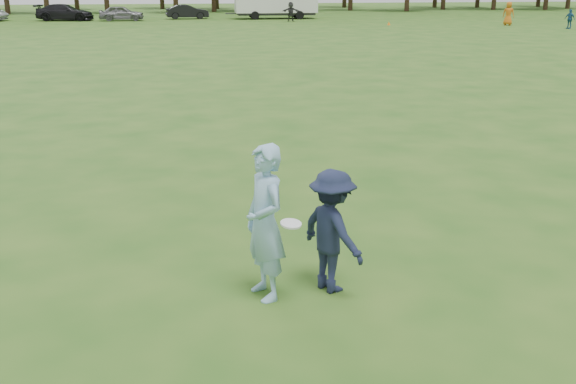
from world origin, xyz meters
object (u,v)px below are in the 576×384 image
at_px(car_e, 121,13).
at_px(cargo_trailer, 276,0).
at_px(player_far_b, 570,19).
at_px(field_cone, 389,23).
at_px(player_far_d, 291,12).
at_px(player_far_c, 508,13).
at_px(car_d, 65,12).
at_px(defender, 332,231).
at_px(thrower, 265,223).
at_px(car_f, 187,12).

bearing_deg(car_e, cargo_trailer, -86.91).
height_order(player_far_b, car_e, player_far_b).
height_order(player_far_b, field_cone, player_far_b).
distance_m(player_far_d, field_cone, 9.86).
bearing_deg(player_far_d, player_far_c, -22.03).
distance_m(car_d, cargo_trailer, 20.19).
height_order(defender, cargo_trailer, cargo_trailer).
bearing_deg(car_e, field_cone, -112.76).
relative_size(player_far_c, car_e, 0.48).
relative_size(player_far_b, field_cone, 5.10).
relative_size(thrower, field_cone, 6.91).
bearing_deg(field_cone, player_far_c, -9.85).
height_order(player_far_c, cargo_trailer, cargo_trailer).
bearing_deg(car_d, player_far_b, -103.91).
xyz_separation_m(player_far_d, field_cone, (7.66, -6.17, -0.73)).
xyz_separation_m(thrower, cargo_trailer, (7.89, 60.26, 0.74)).
xyz_separation_m(car_f, cargo_trailer, (8.69, -0.96, 1.09)).
relative_size(car_e, field_cone, 13.79).
bearing_deg(thrower, field_cone, 142.51).
xyz_separation_m(thrower, defender, (0.90, 0.08, -0.20)).
bearing_deg(thrower, player_far_d, 151.85).
xyz_separation_m(car_f, field_cone, (17.22, -11.34, -0.53)).
distance_m(field_cone, cargo_trailer, 13.53).
distance_m(player_far_c, field_cone, 10.22).
distance_m(car_d, car_e, 5.36).
relative_size(thrower, car_f, 0.50).
xyz_separation_m(player_far_c, car_f, (-27.25, 13.08, -0.31)).
bearing_deg(player_far_c, field_cone, 26.65).
relative_size(player_far_c, player_far_d, 1.12).
distance_m(player_far_d, cargo_trailer, 4.39).
relative_size(thrower, cargo_trailer, 0.23).
height_order(player_far_c, field_cone, player_far_c).
distance_m(player_far_c, car_e, 35.20).
height_order(player_far_b, player_far_d, player_far_d).
height_order(defender, car_d, defender).
relative_size(thrower, car_e, 0.50).
xyz_separation_m(player_far_b, cargo_trailer, (-21.63, 16.60, 1.01)).
distance_m(player_far_c, cargo_trailer, 22.18).
distance_m(defender, cargo_trailer, 60.58).
distance_m(thrower, field_cone, 52.51).
xyz_separation_m(car_d, cargo_trailer, (20.16, 0.26, 1.01)).
bearing_deg(player_far_b, car_f, -146.45).
relative_size(car_d, cargo_trailer, 0.59).
xyz_separation_m(defender, car_d, (-13.18, 59.91, -0.07)).
bearing_deg(player_far_c, player_far_d, 12.42).
bearing_deg(cargo_trailer, defender, -96.62).
height_order(player_far_c, car_e, player_far_c).
xyz_separation_m(player_far_b, car_e, (-36.49, 15.52, -0.06)).
relative_size(thrower, player_far_c, 1.05).
bearing_deg(field_cone, car_e, 158.31).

